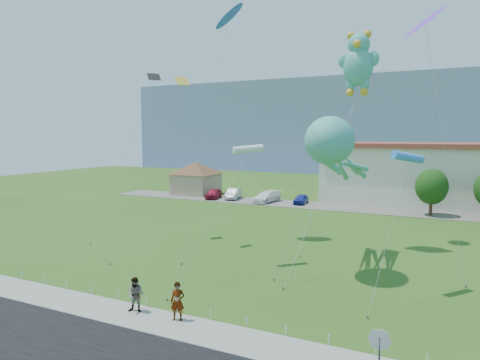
# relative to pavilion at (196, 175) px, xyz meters

# --- Properties ---
(ground) EXTENTS (160.00, 160.00, 0.00)m
(ground) POSITION_rel_pavilion_xyz_m (24.00, -38.00, -3.02)
(ground) COLOR #2A5217
(ground) RESTS_ON ground
(sidewalk) EXTENTS (80.00, 2.50, 0.10)m
(sidewalk) POSITION_rel_pavilion_xyz_m (24.00, -40.75, -2.97)
(sidewalk) COLOR gray
(sidewalk) RESTS_ON ground
(parking_strip) EXTENTS (70.00, 6.00, 0.06)m
(parking_strip) POSITION_rel_pavilion_xyz_m (24.00, -3.00, -2.99)
(parking_strip) COLOR #59544C
(parking_strip) RESTS_ON ground
(hill_ridge) EXTENTS (160.00, 50.00, 25.00)m
(hill_ridge) POSITION_rel_pavilion_xyz_m (24.00, 82.00, 9.48)
(hill_ridge) COLOR slate
(hill_ridge) RESTS_ON ground
(pavilion) EXTENTS (9.20, 9.20, 5.00)m
(pavilion) POSITION_rel_pavilion_xyz_m (0.00, 0.00, 0.00)
(pavilion) COLOR tan
(pavilion) RESTS_ON ground
(stop_sign) EXTENTS (0.80, 0.07, 2.50)m
(stop_sign) POSITION_rel_pavilion_xyz_m (33.50, -42.21, -1.15)
(stop_sign) COLOR slate
(stop_sign) RESTS_ON ground
(rope_fence) EXTENTS (26.05, 0.05, 0.50)m
(rope_fence) POSITION_rel_pavilion_xyz_m (24.00, -39.30, -2.77)
(rope_fence) COLOR white
(rope_fence) RESTS_ON ground
(tree_near) EXTENTS (3.60, 3.60, 5.47)m
(tree_near) POSITION_rel_pavilion_xyz_m (34.00, -4.00, 0.36)
(tree_near) COLOR #3F2B19
(tree_near) RESTS_ON ground
(pedestrian_left) EXTENTS (0.82, 0.68, 1.93)m
(pedestrian_left) POSITION_rel_pavilion_xyz_m (23.65, -40.23, -1.96)
(pedestrian_left) COLOR gray
(pedestrian_left) RESTS_ON sidewalk
(pedestrian_right) EXTENTS (1.04, 0.90, 1.83)m
(pedestrian_right) POSITION_rel_pavilion_xyz_m (21.14, -40.34, -2.01)
(pedestrian_right) COLOR gray
(pedestrian_right) RESTS_ON sidewalk
(parked_car_red) EXTENTS (2.60, 4.51, 1.44)m
(parked_car_red) POSITION_rel_pavilion_xyz_m (5.02, -3.32, -2.24)
(parked_car_red) COLOR maroon
(parked_car_red) RESTS_ON parking_strip
(parked_car_silver) EXTENTS (2.55, 4.78, 1.50)m
(parked_car_silver) POSITION_rel_pavilion_xyz_m (7.76, -2.37, -2.22)
(parked_car_silver) COLOR #B1B2B8
(parked_car_silver) RESTS_ON parking_strip
(parked_car_white) EXTENTS (3.03, 5.48, 1.50)m
(parked_car_white) POSITION_rel_pavilion_xyz_m (13.29, -3.14, -2.21)
(parked_car_white) COLOR white
(parked_car_white) RESTS_ON parking_strip
(parked_car_blue) EXTENTS (1.67, 3.72, 1.24)m
(parked_car_blue) POSITION_rel_pavilion_xyz_m (17.98, -2.43, -2.34)
(parked_car_blue) COLOR navy
(parked_car_blue) RESTS_ON parking_strip
(octopus_kite) EXTENTS (4.33, 9.49, 10.49)m
(octopus_kite) POSITION_rel_pavilion_xyz_m (28.49, -28.62, 5.22)
(octopus_kite) COLOR teal
(octopus_kite) RESTS_ON ground
(teddy_bear_kite) EXTENTS (3.45, 13.25, 17.53)m
(teddy_bear_kite) POSITION_rel_pavilion_xyz_m (28.63, -21.57, 12.08)
(teddy_bear_kite) COLOR teal
(teddy_bear_kite) RESTS_ON ground
(small_kite_yellow) EXTENTS (2.03, 8.30, 14.16)m
(small_kite_yellow) POSITION_rel_pavilion_xyz_m (15.18, -27.91, 8.93)
(small_kite_yellow) COLOR gold
(small_kite_yellow) RESTS_ON ground
(small_kite_purple) EXTENTS (4.08, 4.92, 17.75)m
(small_kite_purple) POSITION_rel_pavilion_xyz_m (33.69, -24.47, 13.65)
(small_kite_purple) COLOR #6C32CA
(small_kite_purple) RESTS_ON ground
(small_kite_white) EXTENTS (1.33, 9.80, 8.71)m
(small_kite_white) POSITION_rel_pavilion_xyz_m (22.59, -29.67, 5.18)
(small_kite_white) COLOR white
(small_kite_white) RESTS_ON ground
(small_kite_black) EXTENTS (3.87, 5.81, 14.87)m
(small_kite_black) POSITION_rel_pavilion_xyz_m (11.09, -26.27, 9.56)
(small_kite_black) COLOR black
(small_kite_black) RESTS_ON ground
(small_kite_blue) EXTENTS (1.94, 10.29, 20.38)m
(small_kite_blue) POSITION_rel_pavilion_xyz_m (17.57, -22.92, 16.13)
(small_kite_blue) COLOR blue
(small_kite_blue) RESTS_ON ground
(small_kite_cyan) EXTENTS (1.52, 6.34, 8.42)m
(small_kite_cyan) POSITION_rel_pavilion_xyz_m (33.30, -30.61, 4.90)
(small_kite_cyan) COLOR #327DE1
(small_kite_cyan) RESTS_ON ground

